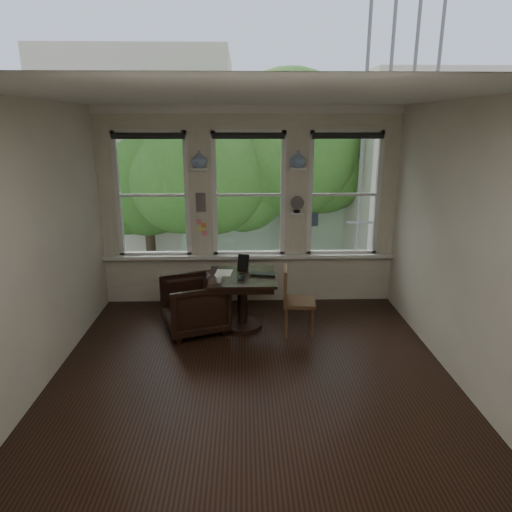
{
  "coord_description": "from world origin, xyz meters",
  "views": [
    {
      "loc": [
        -0.09,
        -4.66,
        2.75
      ],
      "look_at": [
        0.07,
        0.9,
        1.12
      ],
      "focal_mm": 32.0,
      "sensor_mm": 36.0,
      "label": 1
    }
  ],
  "objects_px": {
    "side_chair_right": "(299,301)",
    "armchair_left": "(194,305)",
    "table": "(242,301)",
    "laptop": "(262,275)",
    "mug": "(219,280)"
  },
  "relations": [
    {
      "from": "side_chair_right",
      "to": "armchair_left",
      "type": "bearing_deg",
      "value": 89.87
    },
    {
      "from": "table",
      "to": "armchair_left",
      "type": "xyz_separation_m",
      "value": [
        -0.66,
        -0.1,
        -0.0
      ]
    },
    {
      "from": "laptop",
      "to": "mug",
      "type": "xyz_separation_m",
      "value": [
        -0.57,
        -0.24,
        0.03
      ]
    },
    {
      "from": "side_chair_right",
      "to": "laptop",
      "type": "xyz_separation_m",
      "value": [
        -0.49,
        0.19,
        0.3
      ]
    },
    {
      "from": "side_chair_right",
      "to": "mug",
      "type": "height_order",
      "value": "side_chair_right"
    },
    {
      "from": "table",
      "to": "laptop",
      "type": "bearing_deg",
      "value": -7.55
    },
    {
      "from": "laptop",
      "to": "mug",
      "type": "bearing_deg",
      "value": -144.21
    },
    {
      "from": "mug",
      "to": "armchair_left",
      "type": "bearing_deg",
      "value": 154.99
    },
    {
      "from": "side_chair_right",
      "to": "laptop",
      "type": "height_order",
      "value": "side_chair_right"
    },
    {
      "from": "side_chair_right",
      "to": "laptop",
      "type": "distance_m",
      "value": 0.61
    },
    {
      "from": "mug",
      "to": "side_chair_right",
      "type": "bearing_deg",
      "value": 2.26
    },
    {
      "from": "table",
      "to": "side_chair_right",
      "type": "bearing_deg",
      "value": -16.75
    },
    {
      "from": "side_chair_right",
      "to": "mug",
      "type": "relative_size",
      "value": 10.19
    },
    {
      "from": "armchair_left",
      "to": "mug",
      "type": "xyz_separation_m",
      "value": [
        0.36,
        -0.17,
        0.42
      ]
    },
    {
      "from": "table",
      "to": "side_chair_right",
      "type": "height_order",
      "value": "side_chair_right"
    }
  ]
}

